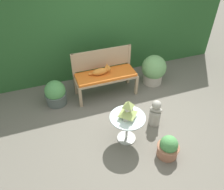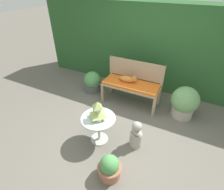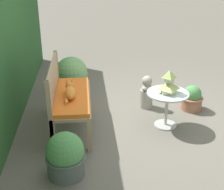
% 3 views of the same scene
% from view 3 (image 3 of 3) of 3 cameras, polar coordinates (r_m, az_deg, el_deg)
% --- Properties ---
extents(ground, '(30.00, 30.00, 0.00)m').
position_cam_3_polar(ground, '(5.00, 5.40, -4.04)').
color(ground, '#666056').
extents(garden_bench, '(1.34, 0.53, 0.54)m').
position_cam_3_polar(garden_bench, '(4.53, -7.36, -0.66)').
color(garden_bench, tan).
rests_on(garden_bench, ground).
extents(bench_backrest, '(1.34, 0.06, 1.00)m').
position_cam_3_polar(bench_backrest, '(4.45, -10.69, 2.12)').
color(bench_backrest, tan).
rests_on(bench_backrest, ground).
extents(cat, '(0.48, 0.17, 0.22)m').
position_cam_3_polar(cat, '(4.39, -7.68, 0.70)').
color(cat, orange).
rests_on(cat, garden_bench).
extents(patio_table, '(0.61, 0.61, 0.54)m').
position_cam_3_polar(patio_table, '(4.62, 10.07, -0.90)').
color(patio_table, '#B7B7B2').
rests_on(patio_table, ground).
extents(pagoda_birdhouse, '(0.26, 0.26, 0.35)m').
position_cam_3_polar(pagoda_birdhouse, '(4.52, 10.31, 2.13)').
color(pagoda_birdhouse, beige).
rests_on(pagoda_birdhouse, patio_table).
extents(garden_bust, '(0.27, 0.26, 0.56)m').
position_cam_3_polar(garden_bust, '(5.24, 6.31, 0.36)').
color(garden_bust, '#A39E93').
rests_on(garden_bust, ground).
extents(potted_plant_hedge_corner, '(0.58, 0.58, 0.71)m').
position_cam_3_polar(potted_plant_hedge_corner, '(5.69, -7.39, 3.41)').
color(potted_plant_hedge_corner, '#ADA393').
rests_on(potted_plant_hedge_corner, ground).
extents(potted_plant_bench_left, '(0.47, 0.47, 0.55)m').
position_cam_3_polar(potted_plant_bench_left, '(3.67, -8.51, -10.99)').
color(potted_plant_bench_left, '#4C5651').
rests_on(potted_plant_bench_left, ground).
extents(potted_plant_bench_right, '(0.37, 0.37, 0.42)m').
position_cam_3_polar(potted_plant_bench_right, '(5.32, 14.39, -0.63)').
color(potted_plant_bench_right, '#9E664C').
rests_on(potted_plant_bench_right, ground).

